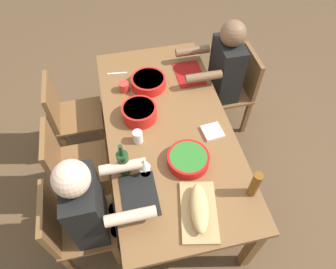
{
  "coord_description": "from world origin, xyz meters",
  "views": [
    {
      "loc": [
        1.41,
        -0.31,
        2.52
      ],
      "look_at": [
        0.0,
        0.0,
        0.63
      ],
      "focal_mm": 32.58,
      "sensor_mm": 36.0,
      "label": 1
    }
  ],
  "objects": [
    {
      "name": "bread_loaf",
      "position": [
        0.71,
        0.03,
        0.81
      ],
      "size": [
        0.34,
        0.17,
        0.09
      ],
      "primitive_type": "ellipsoid",
      "rotation": [
        0.0,
        0.0,
        -0.2
      ],
      "color": "tan",
      "rests_on": "cutting_board"
    },
    {
      "name": "cup_near_center",
      "position": [
        0.09,
        -0.24,
        0.79
      ],
      "size": [
        0.07,
        0.07,
        0.1
      ],
      "primitive_type": "cylinder",
      "color": "white",
      "rests_on": "dining_table"
    },
    {
      "name": "diner_near_right",
      "position": [
        0.52,
        -0.6,
        0.7
      ],
      "size": [
        0.41,
        0.53,
        1.2
      ],
      "color": "#2D2D38",
      "rests_on": "ground_plane"
    },
    {
      "name": "chair_near_center",
      "position": [
        0.0,
        -0.79,
        0.48
      ],
      "size": [
        0.4,
        0.4,
        0.85
      ],
      "color": "brown",
      "rests_on": "ground_plane"
    },
    {
      "name": "napkin_stack",
      "position": [
        0.14,
        0.3,
        0.75
      ],
      "size": [
        0.15,
        0.15,
        0.02
      ],
      "primitive_type": "cube",
      "rotation": [
        0.0,
        0.0,
        0.1
      ],
      "color": "white",
      "rests_on": "dining_table"
    },
    {
      "name": "dining_table",
      "position": [
        0.0,
        0.0,
        0.66
      ],
      "size": [
        1.9,
        0.93,
        0.74
      ],
      "color": "brown",
      "rests_on": "ground_plane"
    },
    {
      "name": "serving_bowl_pasta",
      "position": [
        -0.45,
        -0.06,
        0.79
      ],
      "size": [
        0.29,
        0.29,
        0.09
      ],
      "color": "red",
      "rests_on": "dining_table"
    },
    {
      "name": "ground_plane",
      "position": [
        0.0,
        0.0,
        0.0
      ],
      "size": [
        8.0,
        8.0,
        0.0
      ],
      "primitive_type": "plane",
      "color": "brown"
    },
    {
      "name": "beer_bottle",
      "position": [
        0.66,
        0.4,
        0.85
      ],
      "size": [
        0.06,
        0.06,
        0.22
      ],
      "primitive_type": "cylinder",
      "color": "brown",
      "rests_on": "dining_table"
    },
    {
      "name": "chair_near_right",
      "position": [
        0.52,
        -0.79,
        0.48
      ],
      "size": [
        0.4,
        0.4,
        0.85
      ],
      "color": "brown",
      "rests_on": "ground_plane"
    },
    {
      "name": "chair_far_left",
      "position": [
        -0.52,
        0.79,
        0.48
      ],
      "size": [
        0.4,
        0.4,
        0.85
      ],
      "color": "brown",
      "rests_on": "ground_plane"
    },
    {
      "name": "placemat_near_right",
      "position": [
        0.52,
        -0.3,
        0.74
      ],
      "size": [
        0.32,
        0.23,
        0.01
      ],
      "primitive_type": "cube",
      "color": "black",
      "rests_on": "dining_table"
    },
    {
      "name": "diner_far_left",
      "position": [
        -0.52,
        0.6,
        0.7
      ],
      "size": [
        0.41,
        0.53,
        1.2
      ],
      "color": "#2D2D38",
      "rests_on": "ground_plane"
    },
    {
      "name": "cup_near_left",
      "position": [
        -0.45,
        -0.27,
        0.78
      ],
      "size": [
        0.08,
        0.08,
        0.08
      ],
      "primitive_type": "cylinder",
      "color": "red",
      "rests_on": "dining_table"
    },
    {
      "name": "serving_bowl_greens",
      "position": [
        0.35,
        0.06,
        0.78
      ],
      "size": [
        0.29,
        0.29,
        0.08
      ],
      "color": "red",
      "rests_on": "dining_table"
    },
    {
      "name": "cutting_board",
      "position": [
        0.71,
        0.03,
        0.75
      ],
      "size": [
        0.44,
        0.3,
        0.02
      ],
      "primitive_type": "cube",
      "rotation": [
        0.0,
        0.0,
        -0.2
      ],
      "color": "tan",
      "rests_on": "dining_table"
    },
    {
      "name": "serving_bowl_salad",
      "position": [
        -0.13,
        -0.19,
        0.8
      ],
      "size": [
        0.26,
        0.26,
        0.11
      ],
      "color": "red",
      "rests_on": "dining_table"
    },
    {
      "name": "chair_near_left",
      "position": [
        -0.52,
        -0.79,
        0.48
      ],
      "size": [
        0.4,
        0.4,
        0.85
      ],
      "color": "brown",
      "rests_on": "ground_plane"
    },
    {
      "name": "placemat_far_left",
      "position": [
        -0.52,
        0.3,
        0.74
      ],
      "size": [
        0.32,
        0.23,
        0.01
      ],
      "primitive_type": "cube",
      "color": "maroon",
      "rests_on": "dining_table"
    },
    {
      "name": "fork_near_left",
      "position": [
        -0.66,
        -0.3,
        0.74
      ],
      "size": [
        0.04,
        0.17,
        0.01
      ],
      "primitive_type": "cube",
      "rotation": [
        0.0,
        0.0,
        -0.12
      ],
      "color": "silver",
      "rests_on": "dining_table"
    },
    {
      "name": "wine_bottle",
      "position": [
        0.32,
        -0.37,
        0.85
      ],
      "size": [
        0.08,
        0.08,
        0.29
      ],
      "color": "#193819",
      "rests_on": "dining_table"
    },
    {
      "name": "wine_glass",
      "position": [
        0.37,
        -0.24,
        0.86
      ],
      "size": [
        0.08,
        0.08,
        0.17
      ],
      "color": "silver",
      "rests_on": "dining_table"
    }
  ]
}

